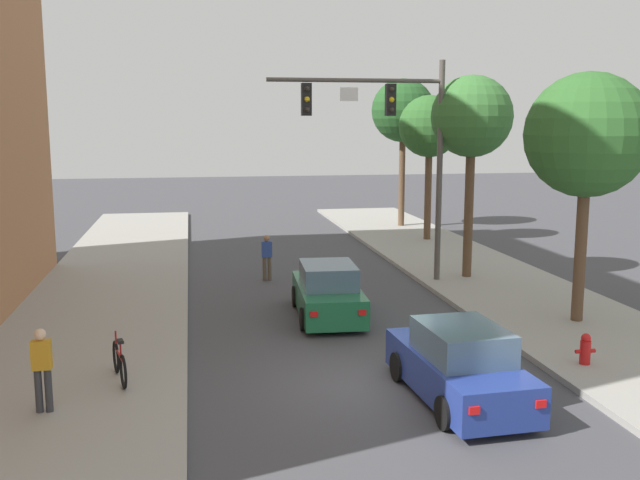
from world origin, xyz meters
TOP-DOWN VIEW (x-y plane):
  - ground_plane at (0.00, 0.00)m, footprint 120.00×120.00m
  - sidewalk_left at (-6.50, 0.00)m, footprint 5.00×60.00m
  - traffic_signal_mast at (2.93, 9.21)m, footprint 6.01×0.38m
  - car_lead_green at (0.01, 5.52)m, footprint 2.01×4.32m
  - car_following_blue at (1.44, -1.16)m, footprint 2.00×4.32m
  - pedestrian_sidewalk_left_walker at (-6.67, -0.67)m, footprint 0.36×0.22m
  - pedestrian_crossing_road at (-1.21, 10.75)m, footprint 0.36×0.22m
  - bicycle_leaning at (-5.41, 0.83)m, footprint 0.47×1.74m
  - fire_hydrant at (4.94, 0.05)m, footprint 0.48×0.24m
  - street_tree_nearest at (6.68, 3.48)m, footprint 3.35×3.35m
  - street_tree_second at (5.82, 9.51)m, footprint 2.83×2.83m
  - street_tree_third at (7.07, 17.68)m, footprint 2.84×2.84m
  - street_tree_farthest at (7.15, 22.22)m, footprint 3.27×3.27m

SIDE VIEW (x-z plane):
  - ground_plane at x=0.00m, z-range 0.00..0.00m
  - sidewalk_left at x=-6.50m, z-range 0.00..0.15m
  - fire_hydrant at x=4.94m, z-range 0.15..0.87m
  - bicycle_leaning at x=-5.41m, z-range 0.05..1.03m
  - car_lead_green at x=0.01m, z-range -0.08..1.52m
  - car_following_blue at x=1.44m, z-range -0.08..1.52m
  - pedestrian_crossing_road at x=-1.21m, z-range 0.09..1.73m
  - pedestrian_sidewalk_left_walker at x=-6.67m, z-range 0.24..1.88m
  - street_tree_nearest at x=6.68m, z-range 1.84..8.63m
  - traffic_signal_mast at x=2.93m, z-range 1.56..9.06m
  - street_tree_third at x=7.07m, z-range 2.00..8.67m
  - street_tree_second at x=5.82m, z-range 2.20..9.25m
  - street_tree_farthest at x=7.15m, z-range 2.29..9.95m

